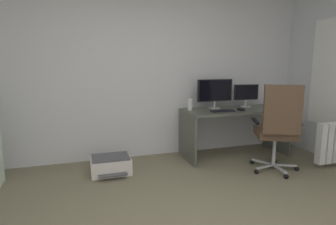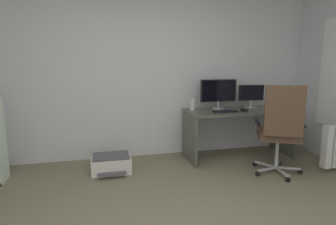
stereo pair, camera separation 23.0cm
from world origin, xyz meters
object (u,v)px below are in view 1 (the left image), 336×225
object	(u,v)px
computer_mouse	(241,109)
printer	(111,165)
desktop_speaker	(190,104)
keyboard	(223,111)
office_chair	(278,126)
desk	(235,121)
monitor_main	(215,91)
monitor_secondary	(246,94)

from	to	relation	value
computer_mouse	printer	distance (m)	1.99
printer	desktop_speaker	bearing A→B (deg)	12.79
keyboard	office_chair	bearing A→B (deg)	-55.11
desk	monitor_main	xyz separation A→B (m)	(-0.27, 0.16, 0.44)
desk	keyboard	size ratio (longest dim) A/B	4.66
monitor_main	printer	distance (m)	1.87
desktop_speaker	desk	bearing A→B (deg)	-9.40
desk	printer	xyz separation A→B (m)	(-1.89, -0.16, -0.43)
monitor_secondary	printer	distance (m)	2.34
monitor_main	monitor_secondary	xyz separation A→B (m)	(0.55, 0.00, -0.05)
desk	office_chair	world-z (taller)	office_chair
desktop_speaker	office_chair	xyz separation A→B (m)	(0.83, -0.90, -0.18)
desk	desktop_speaker	size ratio (longest dim) A/B	9.33
desk	desktop_speaker	world-z (taller)	desktop_speaker
monitor_secondary	keyboard	world-z (taller)	monitor_secondary
office_chair	desktop_speaker	bearing A→B (deg)	132.63
office_chair	monitor_secondary	bearing A→B (deg)	81.54
desk	keyboard	xyz separation A→B (m)	(-0.29, -0.14, 0.19)
monitor_main	keyboard	world-z (taller)	monitor_main
office_chair	monitor_main	bearing A→B (deg)	113.16
monitor_secondary	office_chair	xyz separation A→B (m)	(-0.14, -0.95, -0.31)
keyboard	office_chair	size ratio (longest dim) A/B	0.30
monitor_main	desktop_speaker	xyz separation A→B (m)	(-0.42, -0.05, -0.18)
desk	monitor_main	size ratio (longest dim) A/B	2.78
monitor_secondary	monitor_main	bearing A→B (deg)	-179.98
monitor_secondary	computer_mouse	xyz separation A→B (m)	(-0.28, -0.31, -0.19)
printer	office_chair	bearing A→B (deg)	-17.27
computer_mouse	office_chair	bearing A→B (deg)	-88.26
keyboard	monitor_main	bearing A→B (deg)	86.83
monitor_secondary	office_chair	bearing A→B (deg)	-98.46
monitor_main	keyboard	bearing A→B (deg)	-94.47
monitor_main	printer	size ratio (longest dim) A/B	1.14
computer_mouse	monitor_main	bearing A→B (deg)	120.75
computer_mouse	desktop_speaker	world-z (taller)	desktop_speaker
monitor_main	computer_mouse	xyz separation A→B (m)	(0.27, -0.31, -0.24)
monitor_secondary	computer_mouse	world-z (taller)	monitor_secondary
desk	monitor_secondary	size ratio (longest dim) A/B	3.95
monitor_secondary	keyboard	distance (m)	0.68
computer_mouse	desk	bearing A→B (deg)	78.86
computer_mouse	office_chair	xyz separation A→B (m)	(0.14, -0.64, -0.12)
desktop_speaker	monitor_main	bearing A→B (deg)	6.40
monitor_main	keyboard	distance (m)	0.39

